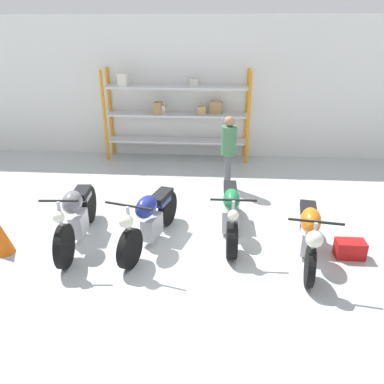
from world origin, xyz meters
name	(u,v)px	position (x,y,z in m)	size (l,w,h in m)	color
ground_plane	(190,239)	(0.00, 0.00, 0.00)	(30.00, 30.00, 0.00)	#B2B7B7
back_wall	(204,89)	(0.00, 4.66, 1.80)	(30.00, 0.08, 3.60)	white
shelving_rack	(176,112)	(-0.70, 4.30, 1.26)	(3.78, 0.63, 2.34)	orange
motorcycle_grey	(77,215)	(-1.84, -0.18, 0.48)	(0.56, 2.09, 1.06)	black
motorcycle_blue	(150,218)	(-0.64, -0.16, 0.46)	(0.86, 2.00, 1.00)	black
motorcycle_green	(231,211)	(0.67, 0.32, 0.40)	(0.69, 2.10, 0.96)	black
motorcycle_orange	(309,230)	(1.83, -0.39, 0.47)	(0.71, 2.03, 0.97)	black
person_browsing	(229,148)	(0.64, 2.25, 0.95)	(0.35, 0.35, 1.62)	#595960
toolbox	(350,249)	(2.51, -0.34, 0.14)	(0.44, 0.26, 0.28)	red
traffic_cone	(2,237)	(-2.91, -0.62, 0.28)	(0.32, 0.32, 0.55)	orange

